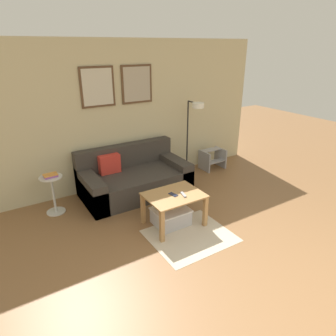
{
  "coord_description": "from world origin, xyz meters",
  "views": [
    {
      "loc": [
        -2.17,
        -1.09,
        2.44
      ],
      "look_at": [
        -0.13,
        2.18,
        0.85
      ],
      "focal_mm": 32.0,
      "sensor_mm": 36.0,
      "label": 1
    }
  ],
  "objects_px": {
    "step_stool": "(212,158)",
    "storage_bin": "(171,216)",
    "remote_control": "(183,195)",
    "cell_phone": "(173,195)",
    "side_table": "(53,191)",
    "coffee_table": "(174,201)",
    "couch": "(134,178)",
    "floor_lamp": "(194,122)",
    "book_stack": "(51,175)"
  },
  "relations": [
    {
      "from": "remote_control",
      "to": "cell_phone",
      "type": "distance_m",
      "value": 0.14
    },
    {
      "from": "step_stool",
      "to": "couch",
      "type": "bearing_deg",
      "value": -175.59
    },
    {
      "from": "couch",
      "to": "storage_bin",
      "type": "bearing_deg",
      "value": -89.35
    },
    {
      "from": "storage_bin",
      "to": "remote_control",
      "type": "height_order",
      "value": "remote_control"
    },
    {
      "from": "couch",
      "to": "storage_bin",
      "type": "height_order",
      "value": "couch"
    },
    {
      "from": "side_table",
      "to": "step_stool",
      "type": "height_order",
      "value": "side_table"
    },
    {
      "from": "storage_bin",
      "to": "side_table",
      "type": "relative_size",
      "value": 0.82
    },
    {
      "from": "side_table",
      "to": "remote_control",
      "type": "height_order",
      "value": "side_table"
    },
    {
      "from": "floor_lamp",
      "to": "side_table",
      "type": "relative_size",
      "value": 2.42
    },
    {
      "from": "cell_phone",
      "to": "storage_bin",
      "type": "bearing_deg",
      "value": 103.04
    },
    {
      "from": "side_table",
      "to": "step_stool",
      "type": "xyz_separation_m",
      "value": [
        3.25,
        0.11,
        -0.14
      ]
    },
    {
      "from": "coffee_table",
      "to": "step_stool",
      "type": "bearing_deg",
      "value": 36.47
    },
    {
      "from": "floor_lamp",
      "to": "side_table",
      "type": "height_order",
      "value": "floor_lamp"
    },
    {
      "from": "remote_control",
      "to": "cell_phone",
      "type": "bearing_deg",
      "value": 155.6
    },
    {
      "from": "coffee_table",
      "to": "cell_phone",
      "type": "relative_size",
      "value": 5.7
    },
    {
      "from": "floor_lamp",
      "to": "step_stool",
      "type": "xyz_separation_m",
      "value": [
        0.61,
        0.12,
        -0.89
      ]
    },
    {
      "from": "couch",
      "to": "step_stool",
      "type": "distance_m",
      "value": 1.91
    },
    {
      "from": "storage_bin",
      "to": "cell_phone",
      "type": "distance_m",
      "value": 0.37
    },
    {
      "from": "coffee_table",
      "to": "couch",
      "type": "bearing_deg",
      "value": 92.08
    },
    {
      "from": "couch",
      "to": "coffee_table",
      "type": "height_order",
      "value": "couch"
    },
    {
      "from": "storage_bin",
      "to": "side_table",
      "type": "bearing_deg",
      "value": 137.79
    },
    {
      "from": "couch",
      "to": "side_table",
      "type": "xyz_separation_m",
      "value": [
        -1.35,
        0.04,
        0.09
      ]
    },
    {
      "from": "step_stool",
      "to": "coffee_table",
      "type": "bearing_deg",
      "value": -143.53
    },
    {
      "from": "storage_bin",
      "to": "floor_lamp",
      "type": "bearing_deg",
      "value": 43.54
    },
    {
      "from": "storage_bin",
      "to": "coffee_table",
      "type": "bearing_deg",
      "value": -46.39
    },
    {
      "from": "step_stool",
      "to": "storage_bin",
      "type": "bearing_deg",
      "value": -144.63
    },
    {
      "from": "couch",
      "to": "floor_lamp",
      "type": "xyz_separation_m",
      "value": [
        1.3,
        0.03,
        0.84
      ]
    },
    {
      "from": "coffee_table",
      "to": "cell_phone",
      "type": "height_order",
      "value": "cell_phone"
    },
    {
      "from": "couch",
      "to": "book_stack",
      "type": "height_order",
      "value": "couch"
    },
    {
      "from": "storage_bin",
      "to": "book_stack",
      "type": "height_order",
      "value": "book_stack"
    },
    {
      "from": "couch",
      "to": "book_stack",
      "type": "relative_size",
      "value": 8.77
    },
    {
      "from": "remote_control",
      "to": "step_stool",
      "type": "bearing_deg",
      "value": 52.64
    },
    {
      "from": "storage_bin",
      "to": "floor_lamp",
      "type": "xyz_separation_m",
      "value": [
        1.29,
        1.22,
        0.99
      ]
    },
    {
      "from": "floor_lamp",
      "to": "remote_control",
      "type": "distance_m",
      "value": 1.88
    },
    {
      "from": "remote_control",
      "to": "step_stool",
      "type": "relative_size",
      "value": 0.32
    },
    {
      "from": "side_table",
      "to": "book_stack",
      "type": "relative_size",
      "value": 2.94
    },
    {
      "from": "couch",
      "to": "floor_lamp",
      "type": "bearing_deg",
      "value": 1.17
    },
    {
      "from": "coffee_table",
      "to": "side_table",
      "type": "xyz_separation_m",
      "value": [
        -1.39,
        1.27,
        -0.02
      ]
    },
    {
      "from": "coffee_table",
      "to": "storage_bin",
      "type": "height_order",
      "value": "coffee_table"
    },
    {
      "from": "couch",
      "to": "cell_phone",
      "type": "relative_size",
      "value": 13.0
    },
    {
      "from": "side_table",
      "to": "cell_phone",
      "type": "height_order",
      "value": "side_table"
    },
    {
      "from": "side_table",
      "to": "couch",
      "type": "bearing_deg",
      "value": -1.54
    },
    {
      "from": "storage_bin",
      "to": "book_stack",
      "type": "relative_size",
      "value": 2.42
    },
    {
      "from": "cell_phone",
      "to": "step_stool",
      "type": "xyz_separation_m",
      "value": [
        1.88,
        1.38,
        -0.27
      ]
    },
    {
      "from": "couch",
      "to": "storage_bin",
      "type": "distance_m",
      "value": 1.21
    },
    {
      "from": "floor_lamp",
      "to": "side_table",
      "type": "xyz_separation_m",
      "value": [
        -2.65,
        0.01,
        -0.75
      ]
    },
    {
      "from": "remote_control",
      "to": "coffee_table",
      "type": "bearing_deg",
      "value": 150.35
    },
    {
      "from": "side_table",
      "to": "step_stool",
      "type": "bearing_deg",
      "value": 1.95
    },
    {
      "from": "storage_bin",
      "to": "floor_lamp",
      "type": "distance_m",
      "value": 2.03
    },
    {
      "from": "storage_bin",
      "to": "step_stool",
      "type": "relative_size",
      "value": 1.06
    }
  ]
}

